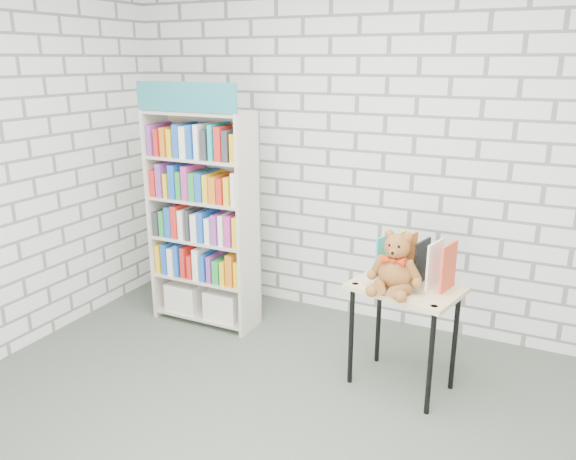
% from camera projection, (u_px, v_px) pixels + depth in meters
% --- Properties ---
extents(room_shell, '(4.52, 4.02, 2.81)m').
position_uv_depth(room_shell, '(260.00, 132.00, 2.52)').
color(room_shell, silver).
rests_on(room_shell, ground).
extents(bookshelf, '(0.86, 0.34, 1.94)m').
position_uv_depth(bookshelf, '(204.00, 218.00, 4.47)').
color(bookshelf, beige).
rests_on(bookshelf, ground).
extents(display_table, '(0.75, 0.60, 0.72)m').
position_uv_depth(display_table, '(405.00, 301.00, 3.59)').
color(display_table, '#D1BB7D').
rests_on(display_table, ground).
extents(table_books, '(0.50, 0.31, 0.28)m').
position_uv_depth(table_books, '(415.00, 261.00, 3.60)').
color(table_books, '#2B99BE').
rests_on(table_books, display_table).
extents(teddy_bear, '(0.35, 0.32, 0.38)m').
position_uv_depth(teddy_bear, '(395.00, 267.00, 3.46)').
color(teddy_bear, brown).
rests_on(teddy_bear, display_table).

